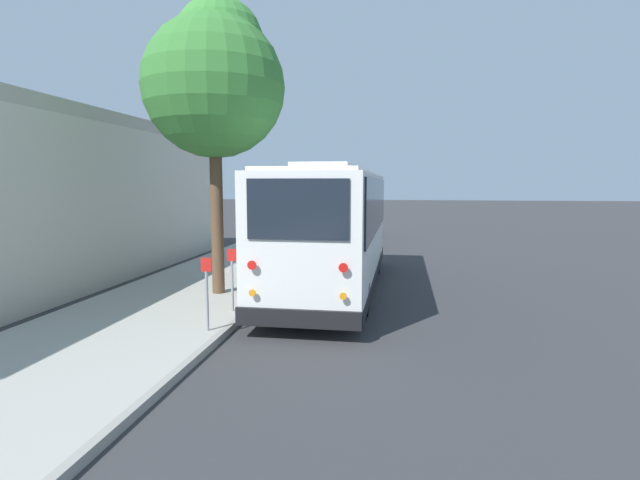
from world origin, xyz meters
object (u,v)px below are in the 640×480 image
parked_sedan_gray (349,234)px  street_tree (215,78)px  shuttle_bus (333,223)px  fire_hydrant (303,243)px  sign_post_near (207,293)px  sign_post_far (232,279)px  parked_sedan_navy (356,225)px

parked_sedan_gray → street_tree: size_ratio=0.54×
shuttle_bus → fire_hydrant: size_ratio=12.46×
street_tree → sign_post_near: bearing=-164.0°
sign_post_far → shuttle_bus: bearing=-30.2°
parked_sedan_gray → fire_hydrant: (-3.79, 1.65, -0.04)m
parked_sedan_gray → street_tree: street_tree is taller
sign_post_far → street_tree: bearing=27.5°
parked_sedan_gray → parked_sedan_navy: size_ratio=0.97×
street_tree → sign_post_far: bearing=-152.5°
shuttle_bus → parked_sedan_navy: (15.83, 0.51, -1.38)m
sign_post_near → parked_sedan_gray: bearing=-5.5°
parked_sedan_navy → sign_post_near: (-20.76, 1.44, 0.34)m
parked_sedan_gray → sign_post_near: bearing=170.0°
shuttle_bus → parked_sedan_gray: 10.58m
parked_sedan_navy → fire_hydrant: bearing=168.8°
shuttle_bus → street_tree: (-1.41, 2.95, 3.91)m
parked_sedan_gray → shuttle_bus: bearing=178.0°
sign_post_near → sign_post_far: size_ratio=1.02×
sign_post_far → fire_hydrant: size_ratio=1.81×
sign_post_near → fire_hydrant: sign_post_near is taller
sign_post_near → parked_sedan_navy: bearing=-4.0°
shuttle_bus → parked_sedan_gray: (10.48, 0.46, -1.37)m
parked_sedan_gray → sign_post_near: (-15.41, 1.48, 0.33)m
sign_post_far → fire_hydrant: 10.04m
street_tree → sign_post_near: 6.16m
fire_hydrant → sign_post_far: bearing=-179.1°
street_tree → fire_hydrant: (8.10, -0.84, -5.32)m
shuttle_bus → street_tree: size_ratio=1.28×
street_tree → sign_post_near: street_tree is taller
street_tree → sign_post_far: street_tree is taller
parked_sedan_navy → sign_post_near: sign_post_near is taller
parked_sedan_navy → street_tree: (-17.23, 2.45, 5.30)m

